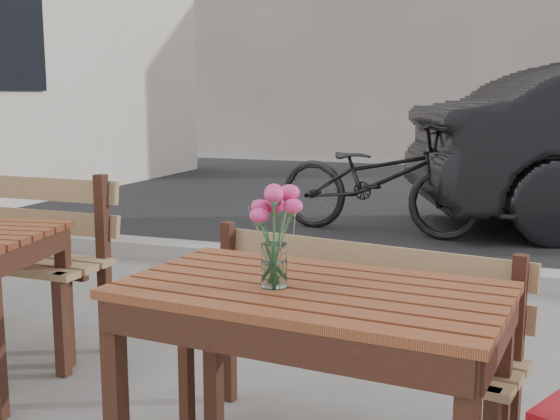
% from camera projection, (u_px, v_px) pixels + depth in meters
% --- Properties ---
extents(street, '(30.00, 8.12, 0.12)m').
position_uv_depth(street, '(483.00, 226.00, 6.63)').
color(street, black).
rests_on(street, ground).
extents(main_table, '(1.18, 0.76, 0.69)m').
position_uv_depth(main_table, '(311.00, 323.00, 2.09)').
color(main_table, '#5B2918').
rests_on(main_table, ground).
extents(main_bench, '(1.28, 0.59, 0.77)m').
position_uv_depth(main_bench, '(349.00, 318.00, 2.49)').
color(main_bench, '#95734D').
rests_on(main_bench, ground).
extents(main_vase, '(0.17, 0.17, 0.30)m').
position_uv_depth(main_vase, '(274.00, 223.00, 2.03)').
color(main_vase, white).
rests_on(main_vase, main_table).
extents(bicycle, '(1.98, 0.93, 1.00)m').
position_uv_depth(bicycle, '(377.00, 179.00, 6.34)').
color(bicycle, black).
rests_on(bicycle, ground).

